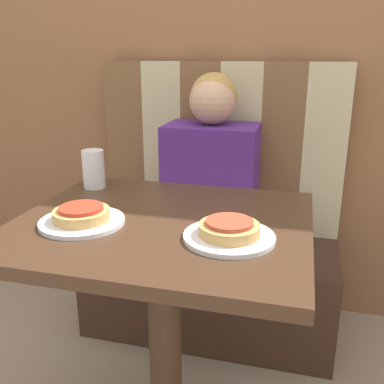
# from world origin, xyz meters

# --- Properties ---
(wall_back) EXTENTS (7.00, 0.05, 2.60)m
(wall_back) POSITION_xyz_m (0.00, 0.95, 1.30)
(wall_back) COLOR brown
(wall_back) RESTS_ON ground_plane
(booth_seat) EXTENTS (1.09, 0.48, 0.43)m
(booth_seat) POSITION_xyz_m (0.00, 0.65, 0.21)
(booth_seat) COLOR #382319
(booth_seat) RESTS_ON ground_plane
(booth_backrest) EXTENTS (1.09, 0.08, 0.76)m
(booth_backrest) POSITION_xyz_m (0.00, 0.85, 0.81)
(booth_backrest) COLOR brown
(booth_backrest) RESTS_ON booth_seat
(dining_table) EXTENTS (0.81, 0.70, 0.78)m
(dining_table) POSITION_xyz_m (0.00, 0.00, 0.66)
(dining_table) COLOR #422B1C
(dining_table) RESTS_ON ground_plane
(person) EXTENTS (0.38, 0.26, 0.72)m
(person) POSITION_xyz_m (0.00, 0.66, 0.76)
(person) COLOR #4C237A
(person) RESTS_ON booth_seat
(plate_left) EXTENTS (0.23, 0.23, 0.01)m
(plate_left) POSITION_xyz_m (-0.20, -0.08, 0.79)
(plate_left) COLOR white
(plate_left) RESTS_ON dining_table
(plate_right) EXTENTS (0.23, 0.23, 0.01)m
(plate_right) POSITION_xyz_m (0.20, -0.08, 0.79)
(plate_right) COLOR white
(plate_right) RESTS_ON dining_table
(pizza_left) EXTENTS (0.15, 0.15, 0.04)m
(pizza_left) POSITION_xyz_m (-0.20, -0.08, 0.81)
(pizza_left) COLOR tan
(pizza_left) RESTS_ON plate_left
(pizza_right) EXTENTS (0.15, 0.15, 0.04)m
(pizza_right) POSITION_xyz_m (0.20, -0.08, 0.81)
(pizza_right) COLOR tan
(pizza_right) RESTS_ON plate_right
(drinking_cup) EXTENTS (0.07, 0.07, 0.13)m
(drinking_cup) POSITION_xyz_m (-0.32, 0.23, 0.84)
(drinking_cup) COLOR silver
(drinking_cup) RESTS_ON dining_table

